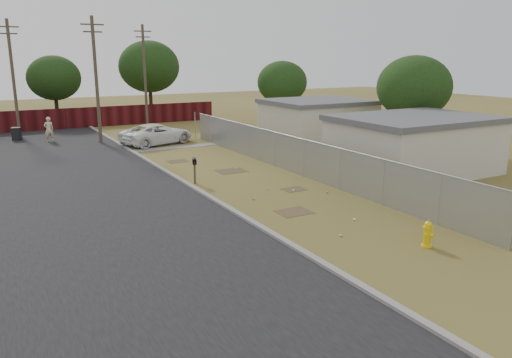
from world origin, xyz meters
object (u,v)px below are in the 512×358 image
pickup_truck (157,134)px  trash_bin (17,134)px  mailbox (194,163)px  fire_hydrant (428,234)px  pedestrian (49,129)px

pickup_truck → trash_bin: size_ratio=5.49×
mailbox → pickup_truck: 12.27m
fire_hydrant → pedestrian: bearing=105.8°
pedestrian → pickup_truck: bearing=138.4°
pedestrian → trash_bin: bearing=-44.8°
fire_hydrant → pedestrian: pedestrian is taller
fire_hydrant → trash_bin: 32.43m
pickup_truck → pedestrian: (-6.70, 5.07, 0.17)m
pickup_truck → fire_hydrant: bearing=164.7°
fire_hydrant → pickup_truck: pickup_truck is taller
fire_hydrant → trash_bin: (-10.32, 30.74, 0.07)m
trash_bin → pickup_truck: bearing=-37.9°
fire_hydrant → mailbox: mailbox is taller
mailbox → trash_bin: mailbox is taller
mailbox → pickup_truck: pickup_truck is taller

